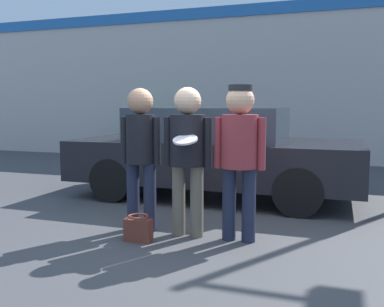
% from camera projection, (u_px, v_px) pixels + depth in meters
% --- Properties ---
extents(ground_plane, '(56.00, 56.00, 0.00)m').
position_uv_depth(ground_plane, '(204.00, 237.00, 4.86)').
color(ground_plane, '#3F3F42').
extents(storefront_building, '(24.00, 0.22, 4.11)m').
position_uv_depth(storefront_building, '(283.00, 82.00, 11.10)').
color(storefront_building, beige).
rests_on(storefront_building, ground).
extents(person_left, '(0.51, 0.34, 1.69)m').
position_uv_depth(person_left, '(141.00, 147.00, 5.03)').
color(person_left, '#1E2338').
rests_on(person_left, ground).
extents(person_middle_with_frisbee, '(0.57, 0.61, 1.69)m').
position_uv_depth(person_middle_with_frisbee, '(188.00, 147.00, 4.81)').
color(person_middle_with_frisbee, '#665B4C').
rests_on(person_middle_with_frisbee, ground).
extents(person_right, '(0.57, 0.40, 1.71)m').
position_uv_depth(person_right, '(240.00, 147.00, 4.63)').
color(person_right, '#1E2338').
rests_on(person_right, ground).
extents(parked_car_near, '(4.55, 1.94, 1.45)m').
position_uv_depth(parked_car_near, '(213.00, 152.00, 6.95)').
color(parked_car_near, black).
rests_on(parked_car_near, ground).
extents(shrub, '(1.46, 1.46, 1.46)m').
position_uv_depth(shrub, '(148.00, 134.00, 11.50)').
color(shrub, '#387A3D').
rests_on(shrub, ground).
extents(handbag, '(0.30, 0.23, 0.29)m').
position_uv_depth(handbag, '(138.00, 229.00, 4.71)').
color(handbag, brown).
rests_on(handbag, ground).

